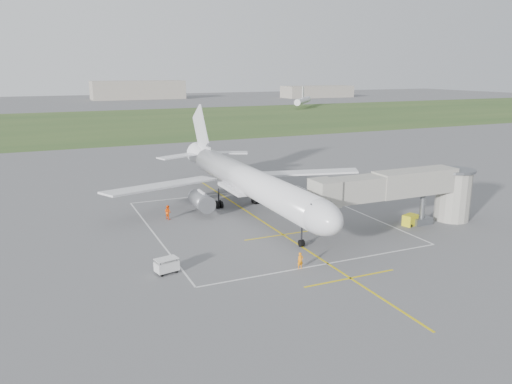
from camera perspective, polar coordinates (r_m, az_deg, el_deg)
name	(u,v)px	position (r m, az deg, el deg)	size (l,w,h in m)	color
ground	(250,213)	(68.51, -0.71, -2.45)	(700.00, 700.00, 0.00)	#505052
grass_strip	(110,123)	(193.12, -16.33, 7.57)	(700.00, 120.00, 0.02)	#304C21
apron_markings	(268,225)	(63.44, 1.38, -3.79)	(28.20, 60.00, 0.01)	#D6BB0C
airliner	(248,181)	(68.09, -0.97, 1.26)	(38.93, 46.75, 13.52)	silver
jet_bridge	(410,190)	(64.43, 17.16, 0.24)	(23.40, 5.00, 7.20)	gray
gpu_unit	(410,220)	(66.01, 17.21, -3.09)	(2.17, 1.79, 1.41)	yellow
baggage_cart	(167,266)	(49.46, -10.18, -8.28)	(2.39, 1.72, 1.51)	silver
ramp_worker_nose	(300,261)	(49.88, 5.09, -7.82)	(0.61, 0.40, 1.68)	orange
ramp_worker_wing	(168,212)	(66.69, -10.05, -2.28)	(0.92, 0.71, 1.88)	#FF5408
distant_hangars	(48,94)	(326.04, -22.68, 10.32)	(345.00, 49.00, 12.00)	gray
distant_aircraft	(134,106)	(230.30, -13.75, 9.55)	(199.83, 31.40, 8.85)	silver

